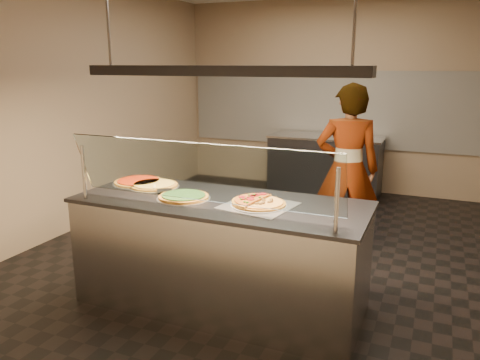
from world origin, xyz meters
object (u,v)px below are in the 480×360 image
at_px(pizza_cheese, 155,185).
at_px(sneeze_guard, 199,173).
at_px(pizza_spatula, 159,188).
at_px(serving_counter, 220,253).
at_px(half_pizza_pepperoni, 247,200).
at_px(pizza_tomato, 139,181).
at_px(prep_table, 325,165).
at_px(heat_lamp_housing, 218,71).
at_px(half_pizza_sausage, 270,204).
at_px(worker, 347,170).
at_px(pizza_spinach, 184,197).
at_px(perforated_tray, 259,205).

bearing_deg(pizza_cheese, sneeze_guard, -34.68).
relative_size(sneeze_guard, pizza_spatula, 8.13).
bearing_deg(serving_counter, half_pizza_pepperoni, -6.07).
height_order(half_pizza_pepperoni, pizza_tomato, half_pizza_pepperoni).
relative_size(sneeze_guard, half_pizza_pepperoni, 4.82).
distance_m(pizza_cheese, prep_table, 3.74).
distance_m(half_pizza_pepperoni, pizza_spatula, 0.85).
height_order(half_pizza_pepperoni, pizza_cheese, half_pizza_pepperoni).
relative_size(pizza_tomato, heat_lamp_housing, 0.20).
bearing_deg(serving_counter, half_pizza_sausage, -3.73).
height_order(prep_table, worker, worker).
xyz_separation_m(pizza_tomato, prep_table, (0.93, 3.58, -0.48)).
bearing_deg(serving_counter, pizza_cheese, 167.61).
bearing_deg(pizza_spinach, half_pizza_sausage, 3.70).
xyz_separation_m(serving_counter, pizza_cheese, (-0.73, 0.16, 0.48)).
xyz_separation_m(pizza_cheese, worker, (1.45, 1.45, -0.03)).
relative_size(half_pizza_pepperoni, prep_table, 0.26).
xyz_separation_m(serving_counter, perforated_tray, (0.35, -0.03, 0.47)).
relative_size(serving_counter, heat_lamp_housing, 1.04).
xyz_separation_m(half_pizza_pepperoni, pizza_cheese, (-0.97, 0.19, -0.02)).
height_order(perforated_tray, half_pizza_sausage, half_pizza_sausage).
xyz_separation_m(pizza_cheese, heat_lamp_housing, (0.73, -0.16, 1.01)).
height_order(sneeze_guard, pizza_spinach, sneeze_guard).
xyz_separation_m(pizza_tomato, worker, (1.66, 1.40, -0.03)).
bearing_deg(half_pizza_pepperoni, prep_table, 93.66).
height_order(serving_counter, pizza_spinach, pizza_spinach).
bearing_deg(prep_table, pizza_tomato, -104.63).
bearing_deg(half_pizza_sausage, sneeze_guard, -144.68).
distance_m(sneeze_guard, worker, 2.11).
height_order(half_pizza_pepperoni, pizza_spinach, half_pizza_pepperoni).
distance_m(pizza_spatula, heat_lamp_housing, 1.16).
distance_m(half_pizza_pepperoni, pizza_tomato, 1.20).
bearing_deg(pizza_spatula, sneeze_guard, -32.27).
height_order(worker, heat_lamp_housing, heat_lamp_housing).
relative_size(half_pizza_pepperoni, pizza_spinach, 1.01).
height_order(serving_counter, pizza_tomato, pizza_tomato).
height_order(serving_counter, heat_lamp_housing, heat_lamp_housing).
xyz_separation_m(serving_counter, prep_table, (0.00, 3.79, 0.00)).
relative_size(half_pizza_sausage, pizza_spinach, 1.01).
bearing_deg(pizza_tomato, heat_lamp_housing, -12.78).
bearing_deg(pizza_spinach, perforated_tray, 4.30).
bearing_deg(pizza_spinach, pizza_cheese, 151.56).
bearing_deg(prep_table, pizza_spinach, -94.34).
relative_size(half_pizza_sausage, heat_lamp_housing, 0.19).
relative_size(serving_counter, pizza_cheese, 5.32).
distance_m(sneeze_guard, heat_lamp_housing, 0.80).
distance_m(sneeze_guard, pizza_cheese, 0.93).
relative_size(perforated_tray, half_pizza_sausage, 1.31).
height_order(sneeze_guard, half_pizza_pepperoni, sneeze_guard).
distance_m(pizza_tomato, pizza_spatula, 0.37).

